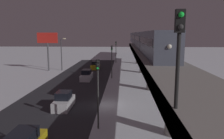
{
  "coord_description": "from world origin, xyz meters",
  "views": [
    {
      "loc": [
        -2.11,
        25.73,
        8.64
      ],
      "look_at": [
        0.12,
        -16.46,
        1.7
      ],
      "focal_mm": 35.0,
      "sensor_mm": 36.0,
      "label": 1
    }
  ],
  "objects": [
    {
      "name": "traffic_light_far",
      "position": [
        0.15,
        -39.48,
        4.2
      ],
      "size": [
        0.32,
        0.44,
        6.4
      ],
      "color": "#2D2D2D",
      "rests_on": "ground_plane"
    },
    {
      "name": "street_lamp_far",
      "position": [
        12.32,
        -25.0,
        4.81
      ],
      "size": [
        1.35,
        0.44,
        7.65
      ],
      "color": "#38383D",
      "rests_on": "ground_plane"
    },
    {
      "name": "subway_train",
      "position": [
        -6.44,
        -32.11,
        7.36
      ],
      "size": [
        2.94,
        74.07,
        3.4
      ],
      "color": "#4C5160",
      "rests_on": "elevated_railway"
    },
    {
      "name": "sedan_yellow",
      "position": [
        4.85,
        -27.56,
        0.78
      ],
      "size": [
        1.91,
        4.37,
        1.97
      ],
      "rotation": [
        0.0,
        0.0,
        3.14
      ],
      "color": "gold",
      "rests_on": "ground_plane"
    },
    {
      "name": "rail_signal",
      "position": [
        -4.3,
        16.93,
        8.3
      ],
      "size": [
        0.36,
        0.41,
        4.0
      ],
      "color": "black",
      "rests_on": "elevated_railway"
    },
    {
      "name": "sedan_white_2",
      "position": [
        4.85,
        1.39,
        0.8
      ],
      "size": [
        1.8,
        4.1,
        1.97
      ],
      "rotation": [
        0.0,
        0.0,
        3.14
      ],
      "color": "silver",
      "rests_on": "ground_plane"
    },
    {
      "name": "traffic_light_mid",
      "position": [
        0.15,
        -16.33,
        4.2
      ],
      "size": [
        0.32,
        0.44,
        6.4
      ],
      "color": "#2D2D2D",
      "rests_on": "ground_plane"
    },
    {
      "name": "avenue_asphalt",
      "position": [
        6.25,
        0.0,
        0.0
      ],
      "size": [
        11.0,
        92.05,
        0.01
      ],
      "primitive_type": "cube",
      "color": "#28282D",
      "rests_on": "ground_plane"
    },
    {
      "name": "sedan_white",
      "position": [
        4.85,
        -14.54,
        0.8
      ],
      "size": [
        1.8,
        4.67,
        1.97
      ],
      "rotation": [
        0.0,
        0.0,
        3.14
      ],
      "color": "silver",
      "rests_on": "ground_plane"
    },
    {
      "name": "elevated_railway",
      "position": [
        -6.34,
        0.0,
        4.82
      ],
      "size": [
        5.0,
        92.05,
        5.58
      ],
      "color": "gray",
      "rests_on": "ground_plane"
    },
    {
      "name": "commercial_billboard",
      "position": [
        15.59,
        -24.55,
        6.83
      ],
      "size": [
        4.8,
        0.36,
        8.9
      ],
      "color": "#4C4C51",
      "rests_on": "ground_plane"
    },
    {
      "name": "ground_plane",
      "position": [
        0.0,
        0.0,
        0.0
      ],
      "size": [
        240.0,
        240.0,
        0.0
      ],
      "primitive_type": "plane",
      "color": "silver"
    },
    {
      "name": "traffic_light_near",
      "position": [
        0.15,
        6.82,
        4.2
      ],
      "size": [
        0.32,
        0.44,
        6.4
      ],
      "color": "#2D2D2D",
      "rests_on": "ground_plane"
    }
  ]
}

